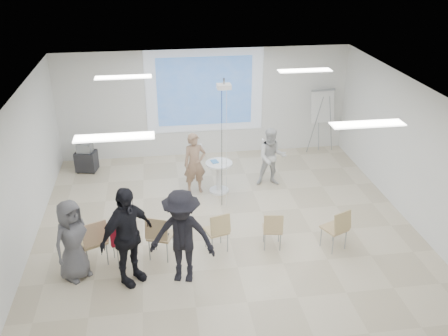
{
  "coord_description": "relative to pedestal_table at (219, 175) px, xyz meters",
  "views": [
    {
      "loc": [
        -1.36,
        -8.64,
        5.74
      ],
      "look_at": [
        0.0,
        0.8,
        1.25
      ],
      "focal_mm": 40.0,
      "sensor_mm": 36.0,
      "label": 1
    }
  ],
  "objects": [
    {
      "name": "floor",
      "position": [
        -0.06,
        -2.11,
        -0.5
      ],
      "size": [
        8.0,
        9.0,
        0.1
      ],
      "primitive_type": "cube",
      "color": "beige",
      "rests_on": "ground"
    },
    {
      "name": "ceiling",
      "position": [
        -0.06,
        -2.11,
        2.6
      ],
      "size": [
        8.0,
        9.0,
        0.1
      ],
      "primitive_type": "cube",
      "color": "white",
      "rests_on": "wall_back"
    },
    {
      "name": "wall_back",
      "position": [
        -0.06,
        2.44,
        1.05
      ],
      "size": [
        8.0,
        0.1,
        3.0
      ],
      "primitive_type": "cube",
      "color": "silver",
      "rests_on": "floor"
    },
    {
      "name": "wall_left",
      "position": [
        -4.11,
        -2.11,
        1.05
      ],
      "size": [
        0.1,
        9.0,
        3.0
      ],
      "primitive_type": "cube",
      "color": "silver",
      "rests_on": "floor"
    },
    {
      "name": "wall_right",
      "position": [
        3.99,
        -2.11,
        1.05
      ],
      "size": [
        0.1,
        9.0,
        3.0
      ],
      "primitive_type": "cube",
      "color": "silver",
      "rests_on": "floor"
    },
    {
      "name": "projection_halo",
      "position": [
        -0.06,
        2.38,
        1.4
      ],
      "size": [
        3.2,
        0.01,
        2.3
      ],
      "primitive_type": "cube",
      "color": "silver",
      "rests_on": "wall_back"
    },
    {
      "name": "projection_image",
      "position": [
        -0.06,
        2.36,
        1.4
      ],
      "size": [
        2.6,
        0.01,
        1.9
      ],
      "primitive_type": "cube",
      "color": "#376CBD",
      "rests_on": "wall_back"
    },
    {
      "name": "pedestal_table",
      "position": [
        0.0,
        0.0,
        0.0
      ],
      "size": [
        0.78,
        0.78,
        0.8
      ],
      "rotation": [
        0.0,
        0.0,
        0.23
      ],
      "color": "white",
      "rests_on": "floor"
    },
    {
      "name": "player_left",
      "position": [
        -0.57,
        0.08,
        0.41
      ],
      "size": [
        0.69,
        0.53,
        1.71
      ],
      "primitive_type": "imported",
      "rotation": [
        0.0,
        0.0,
        0.19
      ],
      "color": "#9B775F",
      "rests_on": "floor"
    },
    {
      "name": "player_right",
      "position": [
        1.35,
        0.21,
        0.38
      ],
      "size": [
        0.85,
        0.71,
        1.65
      ],
      "primitive_type": "imported",
      "rotation": [
        0.0,
        0.0,
        -0.1
      ],
      "color": "silver",
      "rests_on": "floor"
    },
    {
      "name": "controller_left",
      "position": [
        -0.39,
        0.33,
        0.68
      ],
      "size": [
        0.06,
        0.11,
        0.04
      ],
      "primitive_type": "cube",
      "rotation": [
        0.0,
        0.0,
        0.19
      ],
      "color": "white",
      "rests_on": "player_left"
    },
    {
      "name": "controller_right",
      "position": [
        1.17,
        0.46,
        0.66
      ],
      "size": [
        0.05,
        0.12,
        0.04
      ],
      "primitive_type": "cube",
      "rotation": [
        0.0,
        0.0,
        -0.1
      ],
      "color": "white",
      "rests_on": "player_right"
    },
    {
      "name": "chair_far_left",
      "position": [
        -2.71,
        -2.65,
        0.14
      ],
      "size": [
        0.62,
        0.64,
        0.99
      ],
      "rotation": [
        0.0,
        0.0,
        0.41
      ],
      "color": "tan",
      "rests_on": "floor"
    },
    {
      "name": "chair_left_mid",
      "position": [
        -2.16,
        -2.64,
        0.07
      ],
      "size": [
        0.52,
        0.54,
        0.88
      ],
      "rotation": [
        0.0,
        0.0,
        0.3
      ],
      "color": "tan",
      "rests_on": "floor"
    },
    {
      "name": "chair_left_inner",
      "position": [
        -1.5,
        -2.61,
        0.12
      ],
      "size": [
        0.59,
        0.61,
        0.95
      ],
      "rotation": [
        0.0,
        0.0,
        -0.37
      ],
      "color": "tan",
      "rests_on": "floor"
    },
    {
      "name": "chair_center",
      "position": [
        -0.36,
        -2.53,
        0.07
      ],
      "size": [
        0.52,
        0.54,
        0.88
      ],
      "rotation": [
        0.0,
        0.0,
        0.28
      ],
      "color": "tan",
      "rests_on": "floor"
    },
    {
      "name": "chair_right_inner",
      "position": [
        0.73,
        -2.57,
        0.03
      ],
      "size": [
        0.44,
        0.46,
        0.81
      ],
      "rotation": [
        0.0,
        0.0,
        -0.15
      ],
      "color": "tan",
      "rests_on": "floor"
    },
    {
      "name": "chair_right_far",
      "position": [
        1.97,
        -2.8,
        0.09
      ],
      "size": [
        0.57,
        0.59,
        0.91
      ],
      "rotation": [
        0.0,
        0.0,
        0.42
      ],
      "color": "tan",
      "rests_on": "floor"
    },
    {
      "name": "red_jacket",
      "position": [
        -2.18,
        -2.79,
        0.27
      ],
      "size": [
        0.43,
        0.21,
        0.4
      ],
      "primitive_type": "cube",
      "rotation": [
        0.0,
        0.0,
        0.3
      ],
      "color": "#AC1528",
      "rests_on": "chair_left_mid"
    },
    {
      "name": "laptop",
      "position": [
        -1.47,
        -2.51,
        0.06
      ],
      "size": [
        0.42,
        0.36,
        0.03
      ],
      "primitive_type": "imported",
      "rotation": [
        0.0,
        0.0,
        2.77
      ],
      "color": "black",
      "rests_on": "chair_left_inner"
    },
    {
      "name": "audience_left",
      "position": [
        -2.06,
        -3.21,
        0.64
      ],
      "size": [
        1.45,
        1.4,
        2.17
      ],
      "primitive_type": "imported",
      "rotation": [
        0.0,
        0.0,
        0.72
      ],
      "color": "black",
      "rests_on": "floor"
    },
    {
      "name": "audience_mid",
      "position": [
        -1.1,
        -3.3,
        0.58
      ],
      "size": [
        1.47,
        1.04,
        2.05
      ],
      "primitive_type": "imported",
      "rotation": [
        0.0,
        0.0,
        -0.26
      ],
      "color": "black",
      "rests_on": "floor"
    },
    {
      "name": "audience_outer",
      "position": [
        -3.04,
        -2.94,
        0.43
      ],
      "size": [
        1.01,
        1.0,
        1.75
      ],
      "primitive_type": "imported",
      "rotation": [
        0.0,
        0.0,
        0.78
      ],
      "color": "slate",
      "rests_on": "floor"
    },
    {
      "name": "flipchart_easel",
      "position": [
        3.22,
        2.08,
        0.92
      ],
      "size": [
        0.8,
        0.61,
        1.85
      ],
      "rotation": [
        0.0,
        0.0,
        0.08
      ],
      "color": "gray",
      "rests_on": "floor"
    },
    {
      "name": "av_cart",
      "position": [
        -3.32,
        1.67,
        -0.08
      ],
      "size": [
        0.6,
        0.52,
        0.79
      ],
      "rotation": [
        0.0,
        0.0,
        -0.22
      ],
      "color": "black",
      "rests_on": "floor"
    },
    {
      "name": "ceiling_projector",
      "position": [
        0.03,
        -0.62,
        2.24
      ],
      "size": [
        0.3,
        0.25,
        3.0
      ],
      "color": "white",
      "rests_on": "ceiling"
    },
    {
      "name": "fluor_panel_nw",
      "position": [
        -2.06,
        -0.11,
        2.52
      ],
      "size": [
        1.2,
        0.3,
        0.02
      ],
      "primitive_type": "cube",
      "color": "white",
      "rests_on": "ceiling"
    },
    {
      "name": "fluor_panel_ne",
      "position": [
        1.94,
        -0.11,
        2.52
      ],
      "size": [
        1.2,
        0.3,
        0.02
      ],
      "primitive_type": "cube",
      "color": "white",
      "rests_on": "ceiling"
    },
    {
      "name": "fluor_panel_sw",
      "position": [
        -2.06,
        -3.61,
        2.52
      ],
      "size": [
        1.2,
        0.3,
        0.02
      ],
      "primitive_type": "cube",
      "color": "white",
      "rests_on": "ceiling"
    },
    {
      "name": "fluor_panel_se",
      "position": [
        1.94,
        -3.61,
        2.52
      ],
      "size": [
        1.2,
        0.3,
        0.02
      ],
      "primitive_type": "cube",
      "color": "white",
      "rests_on": "ceiling"
    }
  ]
}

